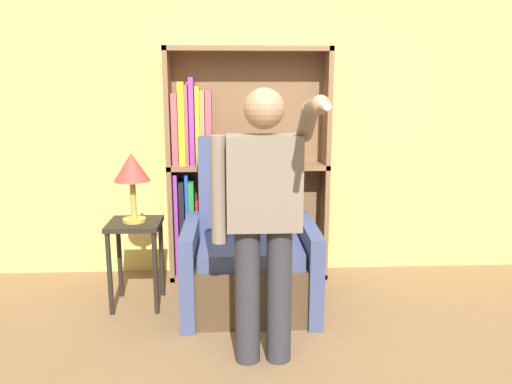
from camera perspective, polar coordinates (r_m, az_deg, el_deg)
wall_back at (r=4.33m, az=0.82°, el=8.96°), size 8.00×0.06×2.80m
bookcase at (r=4.22m, az=-3.38°, el=2.36°), size 1.35×0.28×1.94m
armchair at (r=3.78m, az=-0.74°, el=-7.27°), size 0.97×0.83×1.25m
person_standing at (r=2.84m, az=0.88°, el=-2.25°), size 0.57×0.78×1.63m
side_table at (r=3.83m, az=-13.61°, el=-5.35°), size 0.38×0.38×0.65m
table_lamp at (r=3.71m, az=-14.01°, el=2.38°), size 0.26×0.26×0.51m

